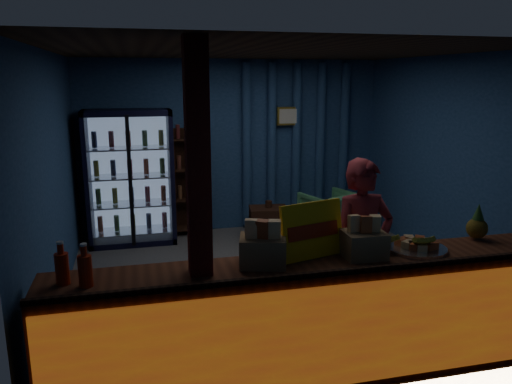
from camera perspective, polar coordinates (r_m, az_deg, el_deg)
The scene contains 18 objects.
ground at distance 5.95m, azimuth 1.66°, elevation -10.09°, with size 4.60×4.60×0.00m, color #515154.
room_walls at distance 5.52m, azimuth 1.77°, elevation 5.06°, with size 4.60×4.60×4.60m.
counter at distance 4.11m, azimuth 8.99°, elevation -13.98°, with size 4.40×0.57×0.99m.
support_post at distance 3.55m, azimuth -6.47°, elevation -3.93°, with size 0.16×0.16×2.60m, color maroon.
beverage_cooler at distance 7.33m, azimuth -14.16°, elevation 1.59°, with size 1.20×0.62×1.90m.
bottle_shelf at distance 7.53m, azimuth -7.62°, elevation 1.09°, with size 0.50×0.28×1.60m.
curtain_folds at distance 7.88m, azimuth 4.63°, elevation 5.42°, with size 1.74×0.14×2.50m.
framed_picture at distance 7.75m, azimuth 3.73°, elevation 8.65°, with size 0.36×0.04×0.28m.
shopkeeper at distance 4.61m, azimuth 12.04°, elevation -6.40°, with size 0.60×0.39×1.64m, color maroon.
green_chair at distance 7.51m, azimuth 8.52°, elevation -2.54°, with size 0.72×0.75×0.68m, color #52A467.
side_table at distance 7.29m, azimuth 1.43°, elevation -3.63°, with size 0.59×0.46×0.59m.
yellow_sign at distance 3.90m, azimuth 6.46°, elevation -4.37°, with size 0.56×0.25×0.44m.
soda_bottles at distance 3.61m, azimuth -20.13°, elevation -8.17°, with size 0.25×0.17×0.30m.
snack_box_left at distance 4.00m, azimuth 12.24°, elevation -5.66°, with size 0.33×0.27×0.34m.
snack_box_centre at distance 3.75m, azimuth 0.78°, elevation -6.49°, with size 0.40×0.36×0.36m.
pastry_tray at distance 4.30m, azimuth 17.79°, elevation -5.96°, with size 0.50×0.50×0.08m.
banana_bunches at distance 4.23m, azimuth 16.34°, elevation -5.40°, with size 0.49×0.29×0.16m.
pineapple at distance 4.73m, azimuth 23.96°, elevation -3.48°, with size 0.18×0.18×0.31m.
Camera 1 is at (-1.46, -5.27, 2.32)m, focal length 35.00 mm.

